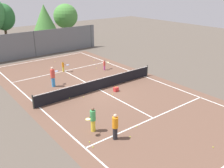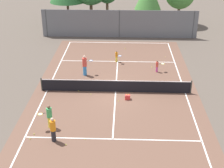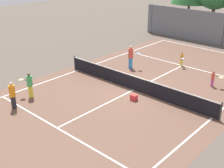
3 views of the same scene
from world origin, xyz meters
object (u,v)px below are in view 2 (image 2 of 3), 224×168
(player_3, at_px, (157,66))
(tennis_ball_1, at_px, (30,139))
(tennis_ball_6, at_px, (85,139))
(tennis_ball_0, at_px, (118,101))
(player_4, at_px, (117,56))
(tennis_ball_4, at_px, (125,48))
(tennis_ball_3, at_px, (66,145))
(tennis_ball_9, at_px, (91,94))
(player_1, at_px, (53,129))
(tennis_ball_2, at_px, (34,134))
(tennis_ball_8, at_px, (79,91))
(tennis_ball_10, at_px, (165,57))
(ball_crate, at_px, (128,97))
(player_0, at_px, (85,65))
(tennis_ball_7, at_px, (152,67))
(player_2, at_px, (49,116))

(player_3, height_order, tennis_ball_1, player_3)
(tennis_ball_6, bearing_deg, tennis_ball_0, 68.51)
(player_4, height_order, tennis_ball_1, player_4)
(tennis_ball_4, bearing_deg, tennis_ball_0, -92.44)
(tennis_ball_3, bearing_deg, tennis_ball_9, 82.53)
(player_1, relative_size, tennis_ball_0, 25.10)
(tennis_ball_2, bearing_deg, player_3, 49.73)
(tennis_ball_6, distance_m, tennis_ball_8, 6.62)
(player_1, xyz_separation_m, tennis_ball_3, (0.81, -0.43, -0.81))
(tennis_ball_3, distance_m, tennis_ball_10, 16.64)
(ball_crate, bearing_deg, player_0, 130.92)
(tennis_ball_3, height_order, tennis_ball_7, same)
(tennis_ball_8, bearing_deg, tennis_ball_2, -108.66)
(player_1, height_order, tennis_ball_0, player_1)
(tennis_ball_4, xyz_separation_m, tennis_ball_7, (2.48, -5.01, 0.00))
(tennis_ball_10, bearing_deg, player_3, -106.89)
(tennis_ball_4, height_order, tennis_ball_10, same)
(player_0, distance_m, player_4, 4.23)
(player_4, height_order, ball_crate, player_4)
(player_0, relative_size, tennis_ball_1, 27.84)
(player_3, distance_m, tennis_ball_3, 12.94)
(tennis_ball_2, bearing_deg, tennis_ball_7, 53.67)
(tennis_ball_9, bearing_deg, player_4, 75.05)
(player_0, bearing_deg, tennis_ball_0, -56.92)
(player_1, bearing_deg, tennis_ball_10, 60.01)
(tennis_ball_8, bearing_deg, tennis_ball_3, -88.71)
(player_1, height_order, tennis_ball_1, player_1)
(ball_crate, distance_m, tennis_ball_4, 11.28)
(player_4, bearing_deg, ball_crate, -82.25)
(tennis_ball_0, height_order, tennis_ball_6, same)
(player_1, bearing_deg, player_4, 74.94)
(player_2, xyz_separation_m, tennis_ball_7, (7.37, 10.30, -0.81))
(tennis_ball_2, distance_m, tennis_ball_6, 3.32)
(tennis_ball_2, height_order, tennis_ball_6, same)
(tennis_ball_0, bearing_deg, tennis_ball_6, -111.49)
(tennis_ball_3, relative_size, tennis_ball_4, 1.00)
(player_4, relative_size, tennis_ball_7, 16.60)
(tennis_ball_1, height_order, tennis_ball_8, same)
(tennis_ball_8, bearing_deg, tennis_ball_10, 45.21)
(tennis_ball_2, relative_size, tennis_ball_6, 1.00)
(ball_crate, relative_size, tennis_ball_9, 6.45)
(tennis_ball_0, bearing_deg, player_0, 123.08)
(ball_crate, bearing_deg, tennis_ball_2, -140.39)
(tennis_ball_3, bearing_deg, tennis_ball_6, 29.60)
(tennis_ball_2, height_order, tennis_ball_8, same)
(player_0, height_order, tennis_ball_3, player_0)
(player_2, xyz_separation_m, tennis_ball_4, (4.90, 15.31, -0.81))
(player_3, bearing_deg, tennis_ball_0, -120.87)
(player_1, relative_size, tennis_ball_7, 25.10)
(tennis_ball_0, height_order, tennis_ball_3, same)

